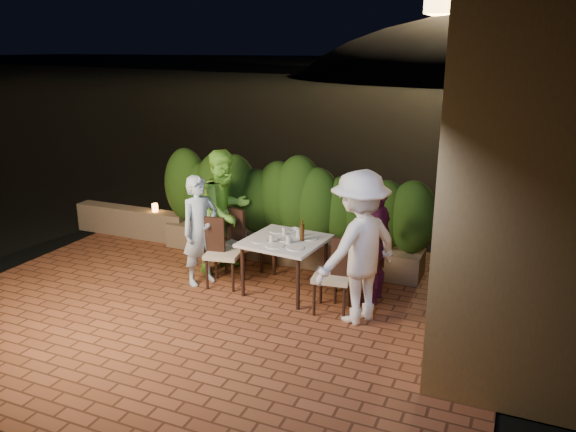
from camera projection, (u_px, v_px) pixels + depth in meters
The scene contains 31 objects.
ground at pixel (199, 320), 6.93m from camera, with size 400.00×400.00×0.00m, color black.
terrace_floor at pixel (220, 308), 7.39m from camera, with size 7.00×6.00×0.15m, color brown.
building_wall at pixel (542, 111), 6.60m from camera, with size 1.60×5.00×5.00m, color #A1783F.
window_pane at pixel (465, 155), 6.60m from camera, with size 0.08×1.00×1.40m, color black.
window_frame at pixel (464, 155), 6.60m from camera, with size 0.06×1.15×1.55m, color black.
planter at pixel (287, 247), 8.81m from camera, with size 4.20×0.55×0.40m, color #76624B.
hedge at pixel (287, 201), 8.60m from camera, with size 4.00×0.70×1.10m, color #204211, non-canonical shape.
parapet at pixel (132, 222), 9.93m from camera, with size 2.20×0.30×0.50m, color #76624B.
hill at pixel (515, 117), 60.10m from camera, with size 52.00×40.00×22.00m, color black.
dining_table at pixel (285, 265), 7.62m from camera, with size 1.01×1.01×0.75m, color white, non-canonical shape.
plate_nw at pixel (260, 241), 7.43m from camera, with size 0.19×0.19×0.01m, color white.
plate_sw at pixel (277, 231), 7.83m from camera, with size 0.21×0.21×0.01m, color white.
plate_ne at pixel (295, 248), 7.17m from camera, with size 0.22×0.22×0.01m, color white.
plate_se at pixel (310, 238), 7.54m from camera, with size 0.22×0.22×0.01m, color white.
plate_centre at pixel (284, 239), 7.50m from camera, with size 0.20×0.20×0.01m, color white.
plate_front at pixel (275, 246), 7.25m from camera, with size 0.24×0.24×0.01m, color white.
glass_nw at pixel (272, 238), 7.39m from camera, with size 0.06×0.06×0.11m, color silver.
glass_sw at pixel (284, 231), 7.68m from camera, with size 0.06×0.06×0.11m, color silver.
glass_ne at pixel (288, 239), 7.35m from camera, with size 0.07×0.07×0.11m, color silver.
glass_se at pixel (299, 233), 7.59m from camera, with size 0.07×0.07×0.12m, color silver.
beer_bottle at pixel (302, 230), 7.42m from camera, with size 0.06×0.06×0.29m, color #45270B, non-canonical shape.
bowl at pixel (294, 230), 7.81m from camera, with size 0.18×0.18×0.04m, color white.
chair_left_front at pixel (224, 252), 7.77m from camera, with size 0.46×0.46×0.99m, color black, non-canonical shape.
chair_left_back at pixel (244, 242), 8.19m from camera, with size 0.45×0.45×0.97m, color black, non-canonical shape.
chair_right_front at pixel (332, 275), 7.00m from camera, with size 0.46×0.46×0.99m, color black, non-canonical shape.
chair_right_back at pixel (350, 264), 7.36m from camera, with size 0.46×0.46×0.98m, color black, non-canonical shape.
diner_blue at pixel (200, 230), 7.79m from camera, with size 0.57×0.37×1.56m, color silver.
diner_green at pixel (225, 211), 8.22m from camera, with size 0.89×0.69×1.82m, color #81DD45.
diner_white at pixel (359, 248), 6.66m from camera, with size 1.21×0.70×1.87m, color white.
diner_purple at pixel (376, 243), 7.23m from camera, with size 0.94×0.39×1.60m, color #692363.
parapet_lamp at pixel (155, 208), 9.65m from camera, with size 0.10×0.10×0.14m, color orange.
Camera 1 is at (3.48, -5.32, 3.22)m, focal length 35.00 mm.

